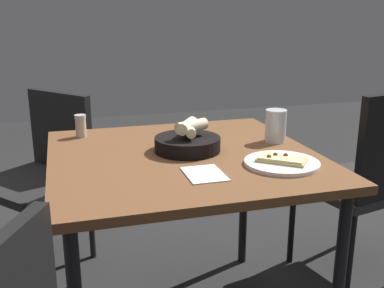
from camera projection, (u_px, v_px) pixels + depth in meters
The scene contains 8 objects.
dining_table at pixel (183, 172), 1.69m from camera, with size 0.94×0.96×0.74m.
pizza_plate at pixel (282, 162), 1.55m from camera, with size 0.25×0.25×0.04m.
bread_basket at pixel (188, 142), 1.69m from camera, with size 0.24×0.24×0.12m.
beer_glass at pixel (276, 127), 1.81m from camera, with size 0.08×0.08×0.13m.
pepper_shaker at pixel (81, 127), 1.88m from camera, with size 0.05×0.05×0.09m.
napkin at pixel (204, 174), 1.46m from camera, with size 0.16×0.12×0.00m.
chair_far at pixel (369, 175), 2.07m from camera, with size 0.52×0.52×0.92m.
chair_spare at pixel (44, 166), 2.28m from camera, with size 0.62×0.62×0.85m.
Camera 1 is at (1.54, -0.41, 1.24)m, focal length 42.83 mm.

